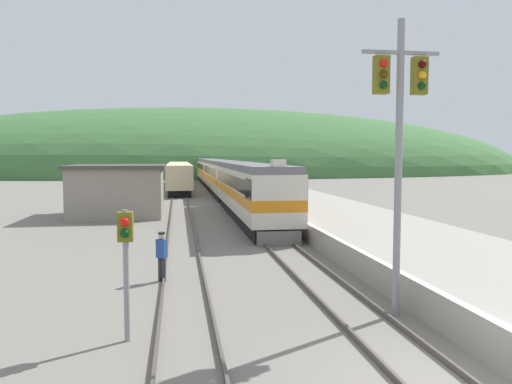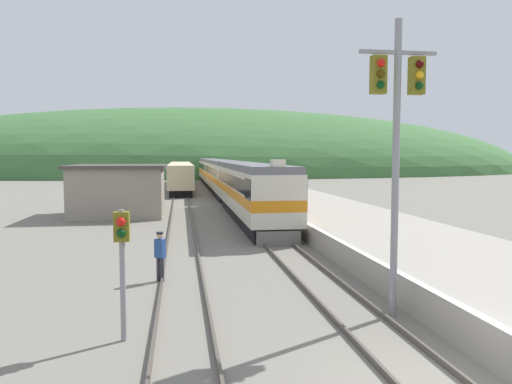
# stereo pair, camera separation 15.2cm
# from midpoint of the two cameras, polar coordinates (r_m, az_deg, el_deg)

# --- Properties ---
(track_main) EXTENTS (1.52, 180.00, 0.16)m
(track_main) POSITION_cam_midpoint_polar(r_m,az_deg,el_deg) (78.94, -5.11, 0.99)
(track_main) COLOR #4C443D
(track_main) RESTS_ON ground
(track_siding) EXTENTS (1.52, 180.00, 0.16)m
(track_siding) POSITION_cam_midpoint_polar(r_m,az_deg,el_deg) (78.79, -8.56, 0.95)
(track_siding) COLOR #4C443D
(track_siding) RESTS_ON ground
(platform) EXTENTS (7.05, 140.00, 0.99)m
(platform) POSITION_cam_midpoint_polar(r_m,az_deg,el_deg) (59.65, 0.98, 0.36)
(platform) COLOR #9E9689
(platform) RESTS_ON ground
(distant_hills) EXTENTS (179.50, 80.77, 32.87)m
(distant_hills) POSITION_cam_midpoint_polar(r_m,az_deg,el_deg) (131.39, -6.54, 2.22)
(distant_hills) COLOR #3D6B38
(distant_hills) RESTS_ON ground
(station_shed) EXTENTS (6.93, 7.15, 3.80)m
(station_shed) POSITION_cam_midpoint_polar(r_m,az_deg,el_deg) (38.50, -15.27, 0.21)
(station_shed) COLOR gray
(station_shed) RESTS_ON ground
(express_train_lead_car) EXTENTS (2.85, 21.22, 4.30)m
(express_train_lead_car) POSITION_cam_midpoint_polar(r_m,az_deg,el_deg) (34.64, -0.56, 0.33)
(express_train_lead_car) COLOR black
(express_train_lead_car) RESTS_ON ground
(carriage_second) EXTENTS (2.84, 22.03, 3.94)m
(carriage_second) POSITION_cam_midpoint_polar(r_m,az_deg,el_deg) (57.21, -3.77, 1.84)
(carriage_second) COLOR black
(carriage_second) RESTS_ON ground
(carriage_third) EXTENTS (2.84, 22.03, 3.94)m
(carriage_third) POSITION_cam_midpoint_polar(r_m,az_deg,el_deg) (80.05, -5.17, 2.51)
(carriage_third) COLOR black
(carriage_third) RESTS_ON ground
(carriage_fourth) EXTENTS (2.84, 22.03, 3.94)m
(carriage_fourth) POSITION_cam_midpoint_polar(r_m,az_deg,el_deg) (102.92, -5.95, 2.88)
(carriage_fourth) COLOR black
(carriage_fourth) RESTS_ON ground
(siding_train) EXTENTS (2.90, 33.66, 3.43)m
(siding_train) POSITION_cam_midpoint_polar(r_m,az_deg,el_deg) (69.24, -8.56, 1.91)
(siding_train) COLOR black
(siding_train) RESTS_ON ground
(signal_mast_main) EXTENTS (2.20, 0.42, 8.18)m
(signal_mast_main) POSITION_cam_midpoint_polar(r_m,az_deg,el_deg) (14.30, 16.10, 7.55)
(signal_mast_main) COLOR gray
(signal_mast_main) RESTS_ON ground
(signal_post_siding) EXTENTS (0.36, 0.42, 3.20)m
(signal_post_siding) POSITION_cam_midpoint_polar(r_m,az_deg,el_deg) (12.40, -14.73, -6.06)
(signal_post_siding) COLOR gray
(signal_post_siding) RESTS_ON ground
(track_worker) EXTENTS (0.42, 0.39, 1.78)m
(track_worker) POSITION_cam_midpoint_polar(r_m,az_deg,el_deg) (18.20, -10.67, -6.88)
(track_worker) COLOR #2D2D33
(track_worker) RESTS_ON ground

